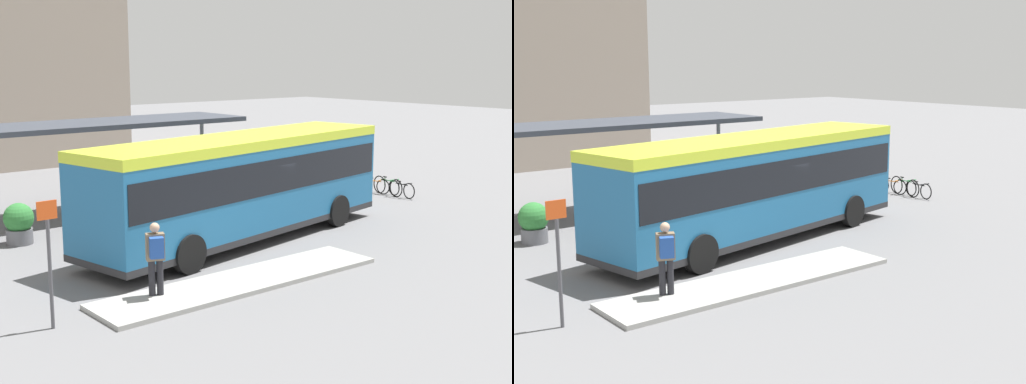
{
  "view_description": "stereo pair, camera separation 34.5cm",
  "coord_description": "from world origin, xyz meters",
  "views": [
    {
      "loc": [
        -13.72,
        -17.2,
        5.73
      ],
      "look_at": [
        0.58,
        0.0,
        1.5
      ],
      "focal_mm": 50.0,
      "sensor_mm": 36.0,
      "label": 1
    },
    {
      "loc": [
        -13.45,
        -17.42,
        5.73
      ],
      "look_at": [
        0.58,
        0.0,
        1.5
      ],
      "focal_mm": 50.0,
      "sensor_mm": 36.0,
      "label": 2
    }
  ],
  "objects": [
    {
      "name": "platform_sign",
      "position": [
        -7.81,
        -3.27,
        1.56
      ],
      "size": [
        0.44,
        0.08,
        2.8
      ],
      "color": "#4C4C51",
      "rests_on": "ground_plane"
    },
    {
      "name": "pedestrian_waiting",
      "position": [
        -5.13,
        -3.15,
        1.14
      ],
      "size": [
        0.52,
        0.56,
        1.78
      ],
      "rotation": [
        0.0,
        0.0,
        1.18
      ],
      "color": "#232328",
      "rests_on": "curb_island"
    },
    {
      "name": "bicycle_black",
      "position": [
        9.57,
        1.34,
        0.34
      ],
      "size": [
        0.48,
        1.55,
        0.67
      ],
      "rotation": [
        0.0,
        0.0,
        -1.71
      ],
      "color": "black",
      "rests_on": "ground_plane"
    },
    {
      "name": "bicycle_green",
      "position": [
        9.48,
        2.0,
        0.39
      ],
      "size": [
        0.48,
        1.79,
        0.78
      ],
      "rotation": [
        0.0,
        0.0,
        -1.72
      ],
      "color": "black",
      "rests_on": "ground_plane"
    },
    {
      "name": "ground_plane",
      "position": [
        0.0,
        0.0,
        0.0
      ],
      "size": [
        120.0,
        120.0,
        0.0
      ],
      "primitive_type": "plane",
      "color": "slate"
    },
    {
      "name": "city_bus",
      "position": [
        0.01,
        0.0,
        1.93
      ],
      "size": [
        11.86,
        4.63,
        3.33
      ],
      "rotation": [
        0.0,
        0.0,
        0.18
      ],
      "color": "#1E6093",
      "rests_on": "ground_plane"
    },
    {
      "name": "bicycle_orange",
      "position": [
        9.38,
        2.66,
        0.33
      ],
      "size": [
        0.48,
        1.52,
        0.66
      ],
      "rotation": [
        0.0,
        0.0,
        -1.42
      ],
      "color": "black",
      "rests_on": "ground_plane"
    },
    {
      "name": "curb_island",
      "position": [
        -2.76,
        -3.47,
        0.06
      ],
      "size": [
        8.16,
        1.8,
        0.12
      ],
      "color": "#9E9E99",
      "rests_on": "ground_plane"
    },
    {
      "name": "station_shelter",
      "position": [
        -2.56,
        6.74,
        3.28
      ],
      "size": [
        13.73,
        3.31,
        3.4
      ],
      "color": "#383D47",
      "rests_on": "ground_plane"
    },
    {
      "name": "potted_planter_near_shelter",
      "position": [
        -5.61,
        4.1,
        0.67
      ],
      "size": [
        0.93,
        0.93,
        1.3
      ],
      "color": "slate",
      "rests_on": "ground_plane"
    },
    {
      "name": "potted_planter_far_side",
      "position": [
        3.54,
        3.71,
        0.7
      ],
      "size": [
        0.9,
        0.9,
        1.35
      ],
      "color": "slate",
      "rests_on": "ground_plane"
    }
  ]
}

